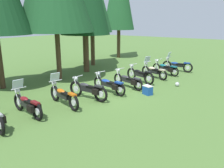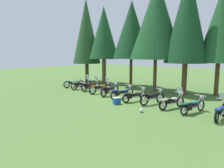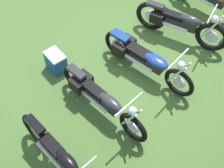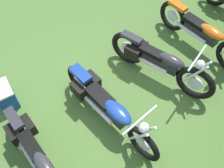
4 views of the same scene
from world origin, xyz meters
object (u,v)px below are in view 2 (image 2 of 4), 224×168
(pine_tree_2, at_px, (131,30))
(pine_tree_3, at_px, (157,20))
(pine_tree_1, at_px, (104,33))
(pine_tree_5, at_px, (221,25))
(motorcycle_4, at_px, (110,90))
(motorcycle_5, at_px, (122,93))
(motorcycle_3, at_px, (101,88))
(motorcycle_7, at_px, (153,98))
(motorcycle_9, at_px, (193,106))
(dropped_helmet, at_px, (141,110))
(motorcycle_0, at_px, (74,83))
(pine_tree_0, at_px, (86,32))
(motorcycle_1, at_px, (81,84))
(picnic_cooler, at_px, (117,101))
(motorcycle_8, at_px, (172,101))
(motorcycle_10, at_px, (221,111))
(motorcycle_6, at_px, (134,96))
(pine_tree_4, at_px, (187,17))
(motorcycle_2, at_px, (91,86))

(pine_tree_2, bearing_deg, pine_tree_3, -17.07)
(pine_tree_1, bearing_deg, pine_tree_5, 0.42)
(motorcycle_4, height_order, motorcycle_5, motorcycle_4)
(motorcycle_3, relative_size, motorcycle_7, 1.06)
(motorcycle_3, height_order, motorcycle_9, motorcycle_3)
(pine_tree_1, bearing_deg, motorcycle_4, -45.60)
(motorcycle_3, xyz_separation_m, pine_tree_5, (8.13, 5.03, 5.19))
(pine_tree_3, bearing_deg, dropped_helmet, -68.63)
(pine_tree_5, bearing_deg, motorcycle_0, -160.90)
(pine_tree_5, bearing_deg, pine_tree_0, -179.16)
(motorcycle_5, bearing_deg, motorcycle_1, 91.40)
(motorcycle_9, bearing_deg, pine_tree_0, 84.50)
(motorcycle_5, height_order, picnic_cooler, motorcycle_5)
(motorcycle_5, xyz_separation_m, motorcycle_8, (4.28, -0.49, 0.02))
(pine_tree_2, bearing_deg, motorcycle_10, -32.80)
(motorcycle_4, height_order, picnic_cooler, motorcycle_4)
(motorcycle_10, relative_size, pine_tree_1, 0.26)
(motorcycle_1, distance_m, dropped_helmet, 9.52)
(motorcycle_4, distance_m, pine_tree_2, 7.52)
(motorcycle_0, distance_m, motorcycle_10, 14.34)
(motorcycle_3, height_order, dropped_helmet, motorcycle_3)
(pine_tree_1, relative_size, pine_tree_2, 1.00)
(motorcycle_6, xyz_separation_m, motorcycle_9, (4.27, -0.44, 0.02))
(pine_tree_4, bearing_deg, pine_tree_2, 170.94)
(pine_tree_0, height_order, pine_tree_2, pine_tree_0)
(motorcycle_4, height_order, pine_tree_4, pine_tree_4)
(motorcycle_3, xyz_separation_m, motorcycle_10, (9.81, -1.59, -0.01))
(pine_tree_4, bearing_deg, motorcycle_8, -77.87)
(pine_tree_4, bearing_deg, motorcycle_3, -147.12)
(motorcycle_3, distance_m, pine_tree_5, 10.88)
(pine_tree_3, height_order, dropped_helmet, pine_tree_3)
(motorcycle_3, distance_m, dropped_helmet, 6.64)
(motorcycle_4, bearing_deg, motorcycle_1, 78.93)
(motorcycle_3, height_order, motorcycle_4, motorcycle_3)
(pine_tree_0, height_order, dropped_helmet, pine_tree_0)
(motorcycle_5, height_order, pine_tree_0, pine_tree_0)
(motorcycle_6, bearing_deg, motorcycle_10, -81.22)
(motorcycle_0, distance_m, motorcycle_3, 4.40)
(dropped_helmet, bearing_deg, motorcycle_6, 131.06)
(motorcycle_9, height_order, pine_tree_3, pine_tree_3)
(motorcycle_2, bearing_deg, motorcycle_4, -95.60)
(motorcycle_7, xyz_separation_m, picnic_cooler, (-1.92, -1.50, -0.23))
(motorcycle_5, distance_m, motorcycle_6, 1.39)
(motorcycle_3, xyz_separation_m, picnic_cooler, (3.53, -2.35, -0.23))
(motorcycle_4, distance_m, motorcycle_7, 4.21)
(motorcycle_5, relative_size, dropped_helmet, 9.62)
(motorcycle_7, bearing_deg, motorcycle_4, 100.61)
(pine_tree_2, distance_m, dropped_helmet, 11.35)
(motorcycle_5, bearing_deg, motorcycle_4, 92.37)
(motorcycle_2, bearing_deg, pine_tree_5, -56.18)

